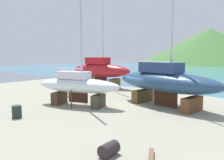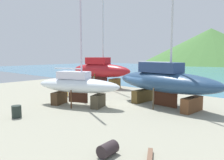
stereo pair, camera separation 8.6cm
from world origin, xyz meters
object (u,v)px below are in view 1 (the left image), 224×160
at_px(sailboat_mid_port, 100,70).
at_px(sailboat_far_slipway, 165,81).
at_px(barrel_tipped_right, 109,149).
at_px(worker, 66,88).
at_px(sailboat_large_starboard, 78,85).
at_px(barrel_rust_far, 17,112).

distance_m(sailboat_mid_port, sailboat_far_slipway, 13.39).
bearing_deg(barrel_tipped_right, worker, 150.24).
relative_size(sailboat_large_starboard, sailboat_mid_port, 0.73).
relative_size(sailboat_mid_port, barrel_tipped_right, 17.11).
bearing_deg(sailboat_far_slipway, barrel_tipped_right, -69.17).
relative_size(sailboat_large_starboard, sailboat_far_slipway, 0.74).
relative_size(worker, barrel_tipped_right, 1.83).
xyz_separation_m(sailboat_mid_port, barrel_tipped_right, (15.39, -15.09, -2.12)).
distance_m(sailboat_far_slipway, barrel_tipped_right, 11.03).
distance_m(sailboat_far_slipway, worker, 10.99).
relative_size(sailboat_far_slipway, worker, 9.27).
relative_size(sailboat_mid_port, worker, 9.37).
distance_m(sailboat_far_slipway, barrel_rust_far, 12.32).
relative_size(sailboat_large_starboard, barrel_tipped_right, 12.46).
bearing_deg(barrel_tipped_right, sailboat_mid_port, 135.56).
distance_m(sailboat_large_starboard, sailboat_far_slipway, 7.78).
xyz_separation_m(sailboat_large_starboard, barrel_tipped_right, (8.79, -5.51, -1.54)).
height_order(sailboat_far_slipway, worker, sailboat_far_slipway).
bearing_deg(barrel_rust_far, barrel_tipped_right, -0.53).
relative_size(sailboat_mid_port, sailboat_far_slipway, 1.01).
bearing_deg(sailboat_far_slipway, barrel_rust_far, -115.66).
height_order(sailboat_mid_port, worker, sailboat_mid_port).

